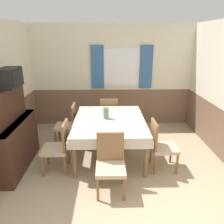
% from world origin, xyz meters
% --- Properties ---
extents(wall_back, '(4.51, 0.09, 2.60)m').
position_xyz_m(wall_back, '(0.01, 3.91, 1.31)').
color(wall_back, silver).
rests_on(wall_back, ground_plane).
extents(dining_table, '(1.38, 1.73, 0.76)m').
position_xyz_m(dining_table, '(-0.10, 2.16, 0.66)').
color(dining_table, beige).
rests_on(dining_table, ground_plane).
extents(chair_left_near, '(0.44, 0.44, 0.91)m').
position_xyz_m(chair_left_near, '(-0.99, 1.65, 0.48)').
color(chair_left_near, brown).
rests_on(chair_left_near, ground_plane).
extents(chair_head_near, '(0.44, 0.44, 0.91)m').
position_xyz_m(chair_head_near, '(-0.10, 1.10, 0.48)').
color(chair_head_near, brown).
rests_on(chair_head_near, ground_plane).
extents(chair_left_far, '(0.44, 0.44, 0.91)m').
position_xyz_m(chair_left_far, '(-0.99, 2.68, 0.48)').
color(chair_left_far, brown).
rests_on(chair_left_far, ground_plane).
extents(chair_right_near, '(0.44, 0.44, 0.91)m').
position_xyz_m(chair_right_near, '(0.79, 1.65, 0.48)').
color(chair_right_near, brown).
rests_on(chair_right_near, ground_plane).
extents(chair_head_window, '(0.44, 0.44, 0.91)m').
position_xyz_m(chair_head_window, '(-0.10, 3.23, 0.48)').
color(chair_head_window, brown).
rests_on(chair_head_window, ground_plane).
extents(sideboard, '(0.46, 1.40, 1.45)m').
position_xyz_m(sideboard, '(-1.83, 1.76, 0.62)').
color(sideboard, '#3D2319').
rests_on(sideboard, ground_plane).
extents(tv, '(0.29, 0.55, 0.33)m').
position_xyz_m(tv, '(-1.80, 1.96, 1.62)').
color(tv, black).
rests_on(tv, sideboard).
extents(vase, '(0.10, 0.10, 0.22)m').
position_xyz_m(vase, '(-0.16, 2.21, 0.87)').
color(vase, slate).
rests_on(vase, dining_table).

